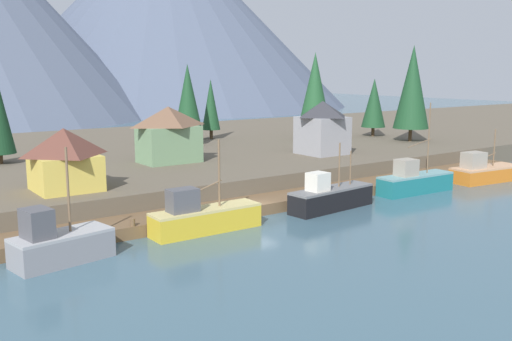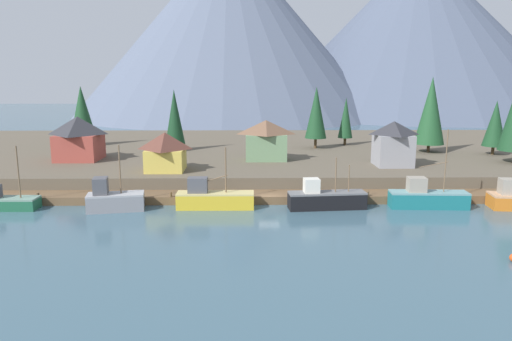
# 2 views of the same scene
# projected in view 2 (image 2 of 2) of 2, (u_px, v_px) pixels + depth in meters

# --- Properties ---
(ground_plane) EXTENTS (400.00, 400.00, 1.00)m
(ground_plane) POSITION_uv_depth(u_px,v_px,m) (264.00, 176.00, 78.93)
(ground_plane) COLOR #3D5B6B
(dock) EXTENTS (80.00, 4.00, 1.60)m
(dock) POSITION_uv_depth(u_px,v_px,m) (269.00, 197.00, 61.07)
(dock) COLOR brown
(dock) RESTS_ON ground_plane
(shoreline_bank) EXTENTS (400.00, 56.00, 2.50)m
(shoreline_bank) POSITION_uv_depth(u_px,v_px,m) (262.00, 154.00, 90.38)
(shoreline_bank) COLOR brown
(shoreline_bank) RESTS_ON ground_plane
(mountain_west_peak) EXTENTS (120.40, 120.40, 68.54)m
(mountain_west_peak) POSITION_uv_depth(u_px,v_px,m) (229.00, 27.00, 189.27)
(mountain_west_peak) COLOR slate
(mountain_west_peak) RESTS_ON ground_plane
(mountain_central_peak) EXTENTS (133.01, 133.01, 66.91)m
(mountain_central_peak) POSITION_uv_depth(u_px,v_px,m) (417.00, 32.00, 205.31)
(mountain_central_peak) COLOR #4C566B
(mountain_central_peak) RESTS_ON ground_plane
(fishing_boat_green) EXTENTS (6.64, 2.56, 7.54)m
(fishing_boat_green) POSITION_uv_depth(u_px,v_px,m) (7.00, 202.00, 57.17)
(fishing_boat_green) COLOR #1E5B3D
(fishing_boat_green) RESTS_ON ground_plane
(fishing_boat_grey) EXTENTS (6.80, 3.79, 7.69)m
(fishing_boat_grey) POSITION_uv_depth(u_px,v_px,m) (114.00, 199.00, 56.62)
(fishing_boat_grey) COLOR gray
(fishing_boat_grey) RESTS_ON ground_plane
(fishing_boat_yellow) EXTENTS (9.11, 2.41, 7.30)m
(fishing_boat_yellow) POSITION_uv_depth(u_px,v_px,m) (213.00, 198.00, 57.58)
(fishing_boat_yellow) COLOR gold
(fishing_boat_yellow) RESTS_ON ground_plane
(fishing_boat_black) EXTENTS (9.27, 3.15, 6.11)m
(fishing_boat_black) POSITION_uv_depth(u_px,v_px,m) (326.00, 199.00, 57.41)
(fishing_boat_black) COLOR black
(fishing_boat_black) RESTS_ON ground_plane
(fishing_boat_teal) EXTENTS (9.21, 2.82, 9.37)m
(fishing_boat_teal) POSITION_uv_depth(u_px,v_px,m) (427.00, 198.00, 57.78)
(fishing_boat_teal) COLOR #196B70
(fishing_boat_teal) RESTS_ON ground_plane
(house_grey) EXTENTS (5.32, 5.35, 6.51)m
(house_grey) POSITION_uv_depth(u_px,v_px,m) (393.00, 143.00, 70.78)
(house_grey) COLOR gray
(house_grey) RESTS_ON shoreline_bank
(house_red) EXTENTS (6.69, 6.71, 6.80)m
(house_red) POSITION_uv_depth(u_px,v_px,m) (79.00, 138.00, 75.63)
(house_red) COLOR #9E4238
(house_red) RESTS_ON shoreline_bank
(house_green) EXTENTS (6.59, 4.61, 6.24)m
(house_green) POSITION_uv_depth(u_px,v_px,m) (266.00, 140.00, 75.53)
(house_green) COLOR #6B8E66
(house_green) RESTS_ON shoreline_bank
(house_yellow) EXTENTS (5.41, 5.41, 5.34)m
(house_yellow) POSITION_uv_depth(u_px,v_px,m) (165.00, 151.00, 67.09)
(house_yellow) COLOR gold
(house_yellow) RESTS_ON shoreline_bank
(conifer_near_left) EXTENTS (4.68, 4.68, 11.15)m
(conifer_near_left) POSITION_uv_depth(u_px,v_px,m) (82.00, 112.00, 90.37)
(conifer_near_left) COLOR #4C3823
(conifer_near_left) RESTS_ON shoreline_bank
(conifer_mid_left) EXTENTS (3.45, 3.45, 10.65)m
(conifer_mid_left) POSITION_uv_depth(u_px,v_px,m) (175.00, 117.00, 84.59)
(conifer_mid_left) COLOR #4C3823
(conifer_mid_left) RESTS_ON shoreline_bank
(conifer_mid_right) EXTENTS (5.02, 5.02, 12.84)m
(conifer_mid_right) POSITION_uv_depth(u_px,v_px,m) (431.00, 111.00, 82.63)
(conifer_mid_right) COLOR #4C3823
(conifer_mid_right) RESTS_ON shoreline_bank
(conifer_back_left) EXTENTS (3.74, 3.74, 8.98)m
(conifer_back_left) POSITION_uv_depth(u_px,v_px,m) (495.00, 124.00, 80.40)
(conifer_back_left) COLOR #4C3823
(conifer_back_left) RESTS_ON shoreline_bank
(conifer_back_right) EXTENTS (3.87, 3.87, 11.08)m
(conifer_back_right) POSITION_uv_depth(u_px,v_px,m) (316.00, 113.00, 87.26)
(conifer_back_right) COLOR #4C3823
(conifer_back_right) RESTS_ON shoreline_bank
(conifer_centre) EXTENTS (2.74, 2.74, 8.92)m
(conifer_centre) POSITION_uv_depth(u_px,v_px,m) (346.00, 118.00, 91.65)
(conifer_centre) COLOR #4C3823
(conifer_centre) RESTS_ON shoreline_bank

